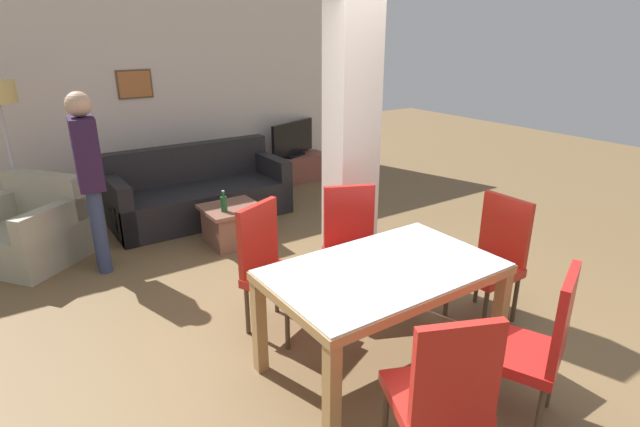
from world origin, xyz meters
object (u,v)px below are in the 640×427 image
at_px(dining_chair_far_left, 271,264).
at_px(tv_screen, 293,140).
at_px(dining_chair_near_right, 535,342).
at_px(sofa, 200,195).
at_px(dining_chair_far_right, 352,242).
at_px(dining_table, 383,288).
at_px(coffee_table, 233,224).
at_px(standing_person, 89,171).
at_px(tv_stand, 293,169).
at_px(armchair, 29,234).
at_px(floor_lamp, 0,108).
at_px(dining_chair_near_left, 442,392).
at_px(dining_chair_head_right, 492,255).
at_px(bottle, 224,203).

height_order(dining_chair_far_left, tv_screen, dining_chair_far_left).
height_order(dining_chair_near_right, sofa, dining_chair_near_right).
bearing_deg(dining_chair_far_left, dining_chair_far_right, 154.53).
relative_size(dining_table, coffee_table, 2.52).
distance_m(dining_table, standing_person, 3.04).
bearing_deg(tv_stand, dining_chair_far_right, -113.73).
height_order(armchair, tv_stand, armchair).
bearing_deg(sofa, floor_lamp, -10.80).
bearing_deg(armchair, dining_chair_near_left, 161.61).
xyz_separation_m(dining_chair_far_right, floor_lamp, (-2.22, 3.08, 0.95)).
height_order(dining_chair_near_left, armchair, dining_chair_near_left).
bearing_deg(dining_chair_far_left, armchair, -83.66).
relative_size(dining_table, tv_screen, 1.71).
height_order(dining_chair_far_left, tv_stand, dining_chair_far_left).
relative_size(dining_chair_head_right, bottle, 4.41).
bearing_deg(tv_stand, dining_chair_near_left, -113.79).
distance_m(dining_chair_near_left, dining_chair_head_right, 1.79).
distance_m(coffee_table, tv_screen, 2.54).
relative_size(dining_table, dining_chair_far_right, 1.52).
distance_m(bottle, tv_screen, 2.67).
xyz_separation_m(armchair, tv_screen, (3.75, 0.95, 0.37)).
relative_size(coffee_table, tv_stand, 0.56).
bearing_deg(tv_screen, tv_stand, 54.25).
xyz_separation_m(dining_table, tv_screen, (1.90, 4.30, 0.05)).
bearing_deg(coffee_table, dining_table, -91.57).
relative_size(dining_chair_head_right, tv_stand, 0.93).
height_order(dining_chair_far_left, coffee_table, dining_chair_far_left).
bearing_deg(sofa, dining_chair_near_right, 93.98).
bearing_deg(armchair, tv_stand, -113.22).
relative_size(tv_stand, tv_screen, 1.21).
xyz_separation_m(coffee_table, standing_person, (-1.35, 0.14, 0.79)).
bearing_deg(dining_chair_far_left, sofa, -123.72).
bearing_deg(dining_chair_near_left, dining_table, 90.00).
bearing_deg(dining_chair_near_right, bottle, 74.39).
bearing_deg(dining_chair_head_right, standing_person, 41.80).
bearing_deg(standing_person, dining_chair_head_right, 47.81).
xyz_separation_m(dining_chair_near_right, dining_chair_far_right, (0.00, 1.74, 0.00)).
bearing_deg(floor_lamp, bottle, -38.69).
bearing_deg(dining_table, dining_chair_far_left, 114.09).
bearing_deg(dining_chair_head_right, dining_table, 90.00).
bearing_deg(dining_chair_head_right, dining_chair_near_left, 119.97).
xyz_separation_m(armchair, floor_lamp, (0.01, 0.57, 1.21)).
height_order(bottle, standing_person, standing_person).
bearing_deg(dining_chair_head_right, tv_screen, -9.75).
bearing_deg(bottle, sofa, 83.06).
distance_m(armchair, coffee_table, 2.06).
xyz_separation_m(coffee_table, bottle, (-0.13, -0.10, 0.30)).
bearing_deg(dining_chair_far_right, dining_table, 90.00).
distance_m(dining_chair_far_left, bottle, 1.67).
xyz_separation_m(dining_chair_near_right, coffee_table, (-0.31, 3.49, -0.33)).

